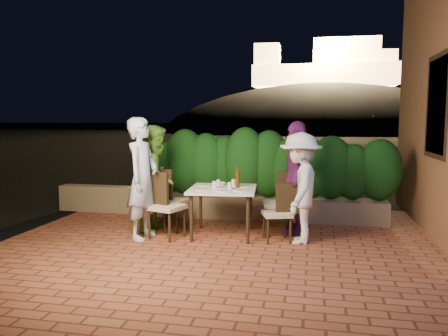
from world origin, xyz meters
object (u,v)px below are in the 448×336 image
(diner_purple, at_px, (297,178))
(diner_white, at_px, (300,188))
(dining_table, at_px, (223,212))
(chair_right_front, at_px, (277,212))
(bowl, at_px, (220,184))
(diner_blue, at_px, (142,178))
(parapet_lamp, at_px, (136,184))
(beer_bottle, at_px, (238,177))
(chair_right_back, at_px, (278,202))
(chair_left_back, at_px, (171,200))
(diner_green, at_px, (157,178))
(chair_left_front, at_px, (167,206))

(diner_purple, bearing_deg, diner_white, 9.20)
(dining_table, xyz_separation_m, chair_right_front, (0.85, -0.15, 0.06))
(bowl, relative_size, diner_blue, 0.10)
(chair_right_front, distance_m, parapet_lamp, 3.19)
(beer_bottle, height_order, bowl, beer_bottle)
(dining_table, relative_size, chair_right_back, 1.01)
(chair_right_front, distance_m, chair_right_back, 0.46)
(diner_purple, distance_m, parapet_lamp, 3.24)
(diner_purple, bearing_deg, chair_left_back, -81.80)
(dining_table, height_order, bowl, bowl)
(diner_white, bearing_deg, chair_right_back, -137.74)
(bowl, height_order, diner_purple, diner_purple)
(beer_bottle, relative_size, diner_blue, 0.18)
(parapet_lamp, bearing_deg, diner_green, -52.82)
(diner_green, relative_size, diner_white, 1.06)
(chair_left_front, bearing_deg, diner_blue, -149.54)
(parapet_lamp, bearing_deg, diner_purple, -16.06)
(beer_bottle, bearing_deg, bowl, 152.16)
(diner_blue, bearing_deg, chair_right_back, -66.23)
(chair_left_back, distance_m, diner_purple, 2.06)
(bowl, relative_size, chair_right_front, 0.21)
(chair_left_back, bearing_deg, parapet_lamp, 143.56)
(bowl, height_order, chair_left_front, chair_left_front)
(parapet_lamp, bearing_deg, beer_bottle, -28.58)
(dining_table, distance_m, chair_right_front, 0.87)
(chair_left_front, relative_size, diner_blue, 0.55)
(chair_right_front, relative_size, parapet_lamp, 6.20)
(chair_left_front, relative_size, parapet_lamp, 7.18)
(bowl, relative_size, diner_white, 0.11)
(dining_table, distance_m, bowl, 0.49)
(bowl, distance_m, chair_right_front, 1.10)
(chair_right_front, relative_size, diner_white, 0.54)
(diner_white, bearing_deg, dining_table, -92.88)
(chair_right_front, bearing_deg, diner_white, 163.41)
(parapet_lamp, bearing_deg, chair_left_front, -53.58)
(diner_white, xyz_separation_m, diner_purple, (-0.08, 0.55, 0.08))
(dining_table, xyz_separation_m, diner_green, (-1.14, 0.17, 0.48))
(bowl, height_order, diner_white, diner_white)
(diner_blue, relative_size, diner_green, 1.07)
(dining_table, bearing_deg, diner_purple, 19.96)
(bowl, bearing_deg, chair_right_back, 2.66)
(diner_blue, bearing_deg, diner_white, -79.56)
(dining_table, bearing_deg, diner_green, 171.33)
(chair_left_back, height_order, diner_blue, diner_blue)
(diner_blue, relative_size, parapet_lamp, 13.14)
(dining_table, relative_size, parapet_lamp, 7.20)
(chair_left_back, distance_m, chair_right_front, 1.78)
(beer_bottle, bearing_deg, parapet_lamp, 151.42)
(chair_left_front, relative_size, chair_right_back, 1.01)
(diner_green, distance_m, diner_purple, 2.26)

